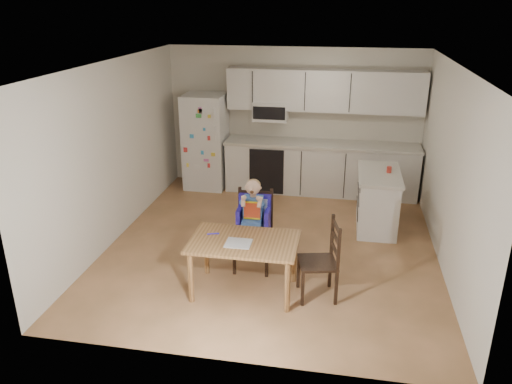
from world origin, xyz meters
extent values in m
cube|color=brown|center=(0.00, 0.00, -0.01)|extent=(4.50, 5.00, 0.01)
cube|color=beige|center=(0.00, 2.50, 1.25)|extent=(4.50, 0.02, 2.50)
cube|color=beige|center=(-2.25, 0.00, 1.25)|extent=(0.02, 5.00, 2.50)
cube|color=beige|center=(2.25, 0.00, 1.25)|extent=(0.02, 5.00, 2.50)
cube|color=white|center=(0.00, 0.00, 2.50)|extent=(4.50, 5.00, 0.01)
cube|color=silver|center=(-1.55, 2.15, 0.85)|extent=(0.72, 0.70, 1.70)
cube|color=silver|center=(0.53, 2.20, 0.43)|extent=(3.34, 0.60, 0.86)
cube|color=beige|center=(0.53, 2.19, 0.89)|extent=(3.37, 0.62, 0.05)
cube|color=black|center=(-0.39, 1.89, 0.43)|extent=(0.60, 0.02, 0.80)
cube|color=silver|center=(0.53, 2.33, 1.80)|extent=(3.34, 0.34, 0.70)
cube|color=silver|center=(-0.39, 2.30, 1.42)|extent=(0.60, 0.38, 0.33)
cube|color=silver|center=(1.46, 0.88, 0.41)|extent=(0.56, 1.12, 0.82)
cube|color=beige|center=(1.46, 0.88, 0.84)|extent=(0.61, 1.17, 0.05)
cylinder|color=red|center=(1.59, 0.92, 0.91)|extent=(0.07, 0.07, 0.09)
cube|color=brown|center=(-0.15, -1.25, 0.65)|extent=(1.24, 0.80, 0.04)
cylinder|color=brown|center=(-0.70, -1.58, 0.32)|extent=(0.06, 0.06, 0.63)
cylinder|color=brown|center=(-0.70, -0.92, 0.32)|extent=(0.06, 0.06, 0.63)
cylinder|color=brown|center=(0.40, -1.58, 0.32)|extent=(0.06, 0.06, 0.63)
cylinder|color=brown|center=(0.40, -0.92, 0.32)|extent=(0.06, 0.06, 0.63)
cube|color=#A1A1A6|center=(-0.19, -1.34, 0.67)|extent=(0.29, 0.25, 0.01)
cylinder|color=#2E21C0|center=(-0.55, -1.16, 0.67)|extent=(0.12, 0.06, 0.02)
cube|color=black|center=(-0.15, -0.68, 0.47)|extent=(0.46, 0.46, 0.03)
cube|color=black|center=(-0.35, -0.89, 0.23)|extent=(0.04, 0.04, 0.45)
cube|color=black|center=(-0.35, -0.48, 0.23)|extent=(0.04, 0.04, 0.45)
cube|color=black|center=(0.06, -0.88, 0.23)|extent=(0.04, 0.04, 0.45)
cube|color=black|center=(0.05, -0.47, 0.23)|extent=(0.04, 0.04, 0.45)
cube|color=black|center=(-0.15, -0.48, 0.75)|extent=(0.45, 0.05, 0.54)
cube|color=#2E21C0|center=(-0.15, -0.68, 0.54)|extent=(0.42, 0.37, 0.11)
cube|color=#2E21C0|center=(-0.15, -0.53, 0.77)|extent=(0.41, 0.07, 0.37)
cube|color=#4766C1|center=(-0.15, -0.70, 0.60)|extent=(0.32, 0.28, 0.02)
cube|color=#2F53A6|center=(-0.15, -0.67, 0.84)|extent=(0.24, 0.16, 0.28)
cube|color=red|center=(-0.15, -0.74, 0.83)|extent=(0.20, 0.02, 0.22)
sphere|color=beige|center=(-0.15, -0.68, 1.11)|extent=(0.19, 0.19, 0.18)
ellipsoid|color=olive|center=(-0.15, -0.68, 1.13)|extent=(0.19, 0.17, 0.15)
cube|color=black|center=(0.70, -1.20, 0.43)|extent=(0.50, 0.50, 0.03)
cube|color=black|center=(0.48, -1.06, 0.21)|extent=(0.04, 0.04, 0.42)
cube|color=black|center=(0.85, -0.98, 0.21)|extent=(0.04, 0.04, 0.42)
cube|color=black|center=(0.56, -1.43, 0.21)|extent=(0.04, 0.04, 0.42)
cube|color=black|center=(0.93, -1.35, 0.21)|extent=(0.04, 0.04, 0.42)
cube|color=black|center=(0.89, -1.16, 0.70)|extent=(0.13, 0.42, 0.50)
camera|label=1|loc=(0.91, -6.27, 3.25)|focal=35.00mm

